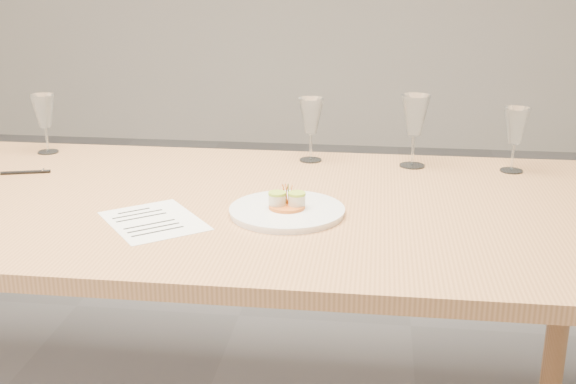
# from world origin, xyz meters

# --- Properties ---
(dining_table) EXTENTS (2.40, 1.00, 0.75)m
(dining_table) POSITION_xyz_m (0.00, 0.00, 0.68)
(dining_table) COLOR tan
(dining_table) RESTS_ON ground
(dinner_plate) EXTENTS (0.28, 0.28, 0.07)m
(dinner_plate) POSITION_xyz_m (0.30, -0.09, 0.76)
(dinner_plate) COLOR white
(dinner_plate) RESTS_ON dining_table
(recipe_sheet) EXTENTS (0.31, 0.32, 0.00)m
(recipe_sheet) POSITION_xyz_m (-0.00, -0.17, 0.75)
(recipe_sheet) COLOR white
(recipe_sheet) RESTS_ON dining_table
(ballpoint_pen) EXTENTS (0.14, 0.05, 0.01)m
(ballpoint_pen) POSITION_xyz_m (-0.48, 0.15, 0.76)
(ballpoint_pen) COLOR black
(ballpoint_pen) RESTS_ON dining_table
(wine_glass_1) EXTENTS (0.07, 0.07, 0.19)m
(wine_glass_1) POSITION_xyz_m (-0.52, 0.39, 0.88)
(wine_glass_1) COLOR white
(wine_glass_1) RESTS_ON dining_table
(wine_glass_2) EXTENTS (0.08, 0.08, 0.19)m
(wine_glass_2) POSITION_xyz_m (0.31, 0.40, 0.88)
(wine_glass_2) COLOR white
(wine_glass_2) RESTS_ON dining_table
(wine_glass_3) EXTENTS (0.09, 0.09, 0.21)m
(wine_glass_3) POSITION_xyz_m (0.62, 0.37, 0.90)
(wine_glass_3) COLOR white
(wine_glass_3) RESTS_ON dining_table
(wine_glass_4) EXTENTS (0.07, 0.07, 0.19)m
(wine_glass_4) POSITION_xyz_m (0.90, 0.35, 0.88)
(wine_glass_4) COLOR white
(wine_glass_4) RESTS_ON dining_table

